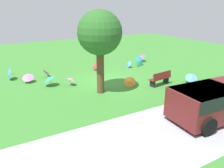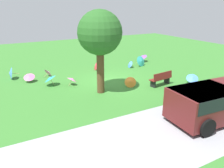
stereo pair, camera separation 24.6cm
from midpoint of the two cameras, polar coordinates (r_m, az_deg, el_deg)
The scene contains 16 objects.
ground at distance 15.23m, azimuth -0.13°, elevation 0.63°, with size 40.00×40.00×0.00m, color #387A2D.
road_strip at distance 10.31m, azimuth 18.57°, elevation -10.10°, with size 40.00×4.19×0.01m, color #9E9EA3.
van_dark at distance 11.08m, azimuth 25.26°, elevation -3.67°, with size 4.70×2.35×1.53m.
park_bench at distance 14.69m, azimuth 12.77°, elevation 1.33°, with size 1.65×0.68×0.90m.
shade_tree at distance 12.56m, azimuth -2.52°, elevation 12.52°, with size 2.46×2.46×4.70m.
parasol_pink_0 at distance 16.87m, azimuth -15.30°, elevation 2.87°, with size 0.70×0.73×0.60m.
parasol_purple_0 at distance 20.71m, azimuth 7.94°, elevation 6.85°, with size 0.90×0.91×0.74m.
parasol_red_0 at distance 17.88m, azimuth -3.78°, elevation 4.54°, with size 0.65×0.69×0.65m.
parasol_blue_0 at distance 15.63m, azimuth 20.03°, elevation 1.49°, with size 1.02×1.01×0.66m.
parasol_teal_0 at distance 14.82m, azimuth -15.01°, elevation 1.43°, with size 1.07×1.09×0.76m.
parasol_teal_1 at distance 19.16m, azimuth 7.77°, elevation 5.76°, with size 0.99×0.90×0.87m.
parasol_pink_2 at distance 14.65m, azimuth -9.55°, elevation 1.24°, with size 0.67×0.69×0.63m.
parasol_blue_1 at distance 18.64m, azimuth 4.85°, elevation 4.97°, with size 0.52×0.61×0.55m.
parasol_blue_2 at distance 17.04m, azimuth -23.89°, elevation 2.51°, with size 0.74×0.87×0.87m.
parasol_orange_1 at distance 14.23m, azimuth 5.16°, elevation 0.55°, with size 0.93×0.89×0.65m.
parasol_pink_3 at distance 15.92m, azimuth -19.77°, elevation 1.81°, with size 0.91×0.91×0.64m.
Camera 2 is at (6.80, 12.71, 4.91)m, focal length 36.26 mm.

